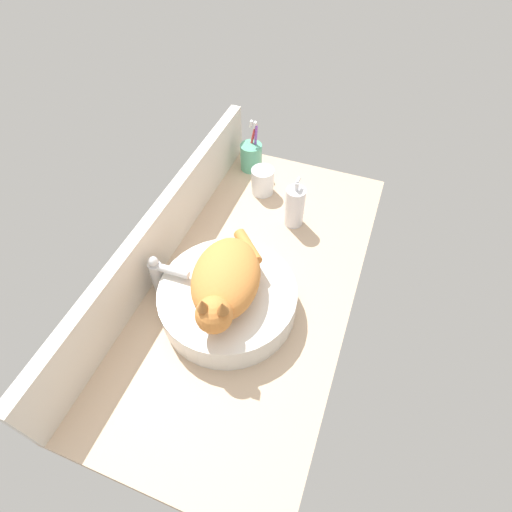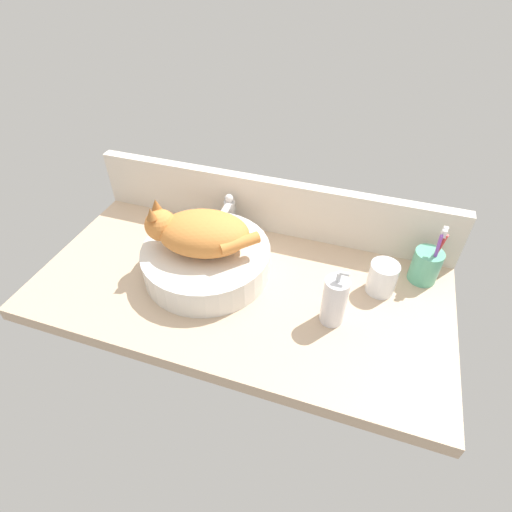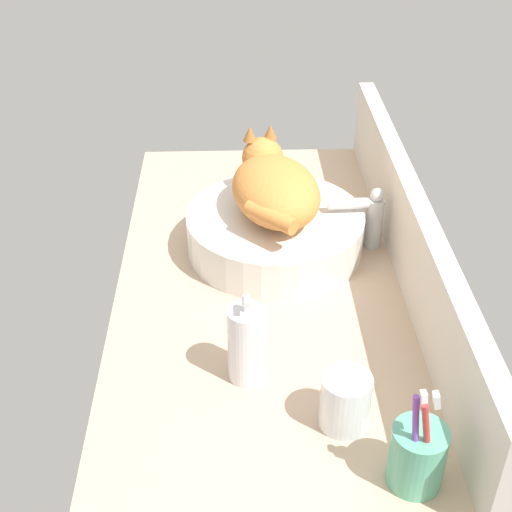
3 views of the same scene
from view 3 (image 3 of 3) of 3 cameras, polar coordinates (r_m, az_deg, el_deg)
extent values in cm
cube|color=tan|center=(142.07, 0.88, -2.56)|extent=(115.84, 58.81, 4.00)
cube|color=silver|center=(139.66, 12.31, 1.39)|extent=(115.84, 3.60, 18.27)
cylinder|color=silver|center=(147.53, 1.53, 1.93)|extent=(36.46, 36.46, 8.47)
ellipsoid|color=orange|center=(142.54, 1.59, 5.23)|extent=(27.98, 21.81, 11.00)
sphere|color=orange|center=(151.98, 0.41, 7.85)|extent=(8.80, 8.80, 8.80)
cone|color=#A4632D|center=(150.04, -0.50, 9.77)|extent=(2.80, 2.80, 3.20)
cone|color=#A4632D|center=(151.03, 1.15, 9.93)|extent=(2.80, 2.80, 3.20)
cylinder|color=orange|center=(132.56, 1.21, 3.05)|extent=(9.91, 10.17, 3.20)
cylinder|color=silver|center=(150.11, 9.43, 2.62)|extent=(3.60, 3.60, 11.00)
cylinder|color=silver|center=(146.56, 7.70, 4.19)|extent=(2.58, 10.08, 2.20)
sphere|color=silver|center=(146.74, 9.67, 4.85)|extent=(2.80, 2.80, 2.80)
cylinder|color=silver|center=(115.55, -0.77, -7.07)|extent=(6.12, 6.12, 13.81)
cylinder|color=silver|center=(110.22, -0.81, -3.84)|extent=(1.20, 1.20, 2.80)
cylinder|color=silver|center=(108.42, -0.80, -3.65)|extent=(2.20, 1.00, 1.00)
cylinder|color=#5BB28E|center=(104.66, 12.76, -15.38)|extent=(7.84, 7.84, 9.88)
cylinder|color=purple|center=(100.65, 12.62, -14.52)|extent=(2.19, 2.49, 17.03)
cube|color=white|center=(94.52, 13.27, -11.12)|extent=(1.38, 1.02, 2.55)
cylinder|color=#D13838|center=(100.96, 13.55, -14.50)|extent=(2.19, 4.14, 16.88)
cube|color=white|center=(94.85, 14.24, -11.10)|extent=(1.39, 1.24, 2.59)
cylinder|color=white|center=(110.45, 7.15, -11.45)|extent=(7.76, 7.76, 9.32)
cylinder|color=silver|center=(111.62, 7.09, -12.03)|extent=(6.83, 6.83, 6.08)
camera|label=1|loc=(1.78, -10.40, 37.25)|focal=28.00mm
camera|label=2|loc=(1.08, -45.97, 23.70)|focal=28.00mm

